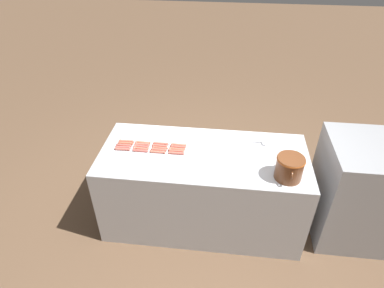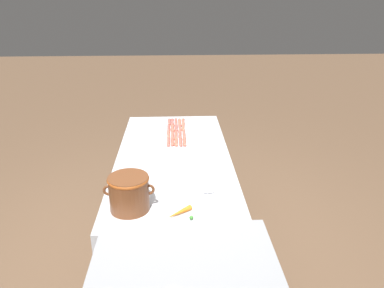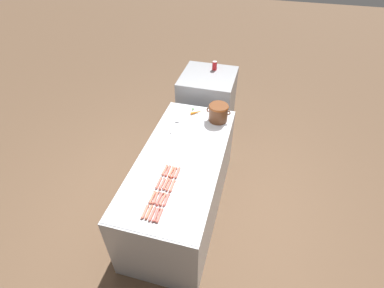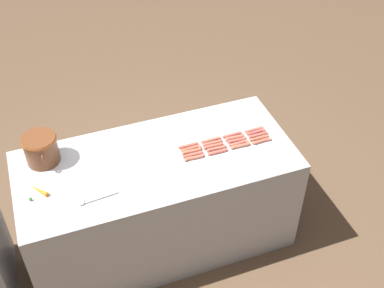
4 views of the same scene
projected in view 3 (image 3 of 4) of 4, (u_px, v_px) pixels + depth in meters
ground_plane at (183, 207)px, 3.52m from camera, size 20.00×20.00×0.00m
griddle_counter at (182, 184)px, 3.24m from camera, size 0.85×1.92×0.86m
back_cabinet at (207, 106)px, 4.29m from camera, size 0.74×0.77×1.03m
hot_dog_0 at (145, 212)px, 2.41m from camera, size 0.03×0.15×0.02m
hot_dog_1 at (152, 197)px, 2.53m from camera, size 0.03×0.15×0.02m
hot_dog_2 at (159, 183)px, 2.66m from camera, size 0.02×0.15×0.02m
hot_dog_3 at (165, 170)px, 2.79m from camera, size 0.03×0.15×0.02m
hot_dog_4 at (149, 212)px, 2.41m from camera, size 0.03×0.15×0.02m
hot_dog_5 at (155, 198)px, 2.53m from camera, size 0.03×0.15×0.02m
hot_dog_6 at (162, 184)px, 2.65m from camera, size 0.03×0.15×0.02m
hot_dog_7 at (168, 171)px, 2.78m from camera, size 0.03×0.15×0.02m
hot_dog_8 at (152, 214)px, 2.40m from camera, size 0.02×0.15×0.02m
hot_dog_9 at (159, 199)px, 2.52m from camera, size 0.03×0.15×0.02m
hot_dog_10 at (166, 184)px, 2.65m from camera, size 0.03×0.15×0.02m
hot_dog_11 at (171, 172)px, 2.77m from camera, size 0.03×0.15×0.02m
hot_dog_12 at (156, 215)px, 2.39m from camera, size 0.03×0.15×0.02m
hot_dog_13 at (163, 199)px, 2.52m from camera, size 0.03×0.15×0.02m
hot_dog_14 at (169, 185)px, 2.64m from camera, size 0.02×0.15×0.02m
hot_dog_15 at (174, 173)px, 2.76m from camera, size 0.03×0.15×0.02m
hot_dog_16 at (159, 215)px, 2.39m from camera, size 0.03×0.15×0.02m
hot_dog_17 at (166, 200)px, 2.51m from camera, size 0.03×0.15×0.02m
hot_dog_18 at (172, 186)px, 2.63m from camera, size 0.03×0.15×0.02m
hot_dog_19 at (178, 173)px, 2.76m from camera, size 0.02×0.15×0.02m
bean_pot at (218, 112)px, 3.36m from camera, size 0.29×0.23×0.21m
serving_spoon at (175, 123)px, 3.37m from camera, size 0.07×0.27×0.02m
carrot at (197, 112)px, 3.54m from camera, size 0.16×0.13×0.03m
soda_can at (214, 66)px, 4.04m from camera, size 0.07×0.07×0.13m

